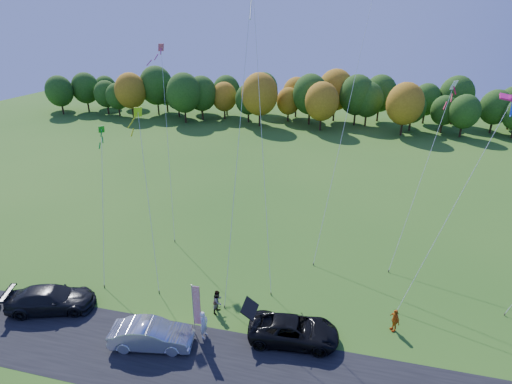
% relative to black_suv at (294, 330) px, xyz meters
% --- Properties ---
extents(ground, '(160.00, 160.00, 0.00)m').
position_rel_black_suv_xyz_m(ground, '(-4.09, 0.80, -0.79)').
color(ground, '#285B18').
extents(asphalt_strip, '(90.00, 6.00, 0.01)m').
position_rel_black_suv_xyz_m(asphalt_strip, '(-4.09, -3.20, -0.79)').
color(asphalt_strip, black).
rests_on(asphalt_strip, ground).
extents(tree_line, '(116.00, 12.00, 10.00)m').
position_rel_black_suv_xyz_m(tree_line, '(-4.09, 55.80, -0.79)').
color(tree_line, '#1E4711').
rests_on(tree_line, ground).
extents(black_suv, '(5.90, 3.12, 1.58)m').
position_rel_black_suv_xyz_m(black_suv, '(0.00, 0.00, 0.00)').
color(black_suv, black).
rests_on(black_suv, ground).
extents(silver_sedan, '(5.33, 2.66, 1.68)m').
position_rel_black_suv_xyz_m(silver_sedan, '(-8.49, -2.52, 0.05)').
color(silver_sedan, silver).
rests_on(silver_sedan, ground).
extents(dark_truck_a, '(6.34, 4.15, 1.71)m').
position_rel_black_suv_xyz_m(dark_truck_a, '(-16.92, -1.04, 0.06)').
color(dark_truck_a, black).
rests_on(dark_truck_a, ground).
extents(person_tailgate_a, '(0.57, 0.76, 1.89)m').
position_rel_black_suv_xyz_m(person_tailgate_a, '(-5.61, -0.99, 0.16)').
color(person_tailgate_a, silver).
rests_on(person_tailgate_a, ground).
extents(person_tailgate_b, '(0.81, 0.96, 1.74)m').
position_rel_black_suv_xyz_m(person_tailgate_b, '(-5.49, 1.43, 0.08)').
color(person_tailgate_b, gray).
rests_on(person_tailgate_b, ground).
extents(person_east, '(0.81, 1.03, 1.64)m').
position_rel_black_suv_xyz_m(person_east, '(6.24, 2.45, 0.03)').
color(person_east, orange).
rests_on(person_east, ground).
extents(feather_flag, '(0.52, 0.08, 3.89)m').
position_rel_black_suv_xyz_m(feather_flag, '(-6.07, -0.97, 1.58)').
color(feather_flag, '#999999').
rests_on(feather_flag, ground).
extents(kite_delta_blue, '(5.62, 10.37, 30.73)m').
position_rel_black_suv_xyz_m(kite_delta_blue, '(-4.42, 8.84, 14.17)').
color(kite_delta_blue, '#4C3F33').
rests_on(kite_delta_blue, ground).
extents(kite_parafoil_orange, '(5.70, 13.47, 28.74)m').
position_rel_black_suv_xyz_m(kite_parafoil_orange, '(2.22, 15.19, 13.39)').
color(kite_parafoil_orange, '#4C3F33').
rests_on(kite_parafoil_orange, ground).
extents(kite_delta_red, '(2.84, 9.83, 24.02)m').
position_rel_black_suv_xyz_m(kite_delta_red, '(-5.17, 8.72, 18.04)').
color(kite_delta_red, '#4C3F33').
rests_on(kite_delta_red, ground).
extents(kite_parafoil_rainbow, '(7.68, 6.69, 14.59)m').
position_rel_black_suv_xyz_m(kite_parafoil_rainbow, '(9.64, 7.37, 6.34)').
color(kite_parafoil_rainbow, '#4C3F33').
rests_on(kite_parafoil_rainbow, ground).
extents(kite_diamond_yellow, '(3.47, 5.46, 13.18)m').
position_rel_black_suv_xyz_m(kite_diamond_yellow, '(-11.87, 4.78, 5.55)').
color(kite_diamond_yellow, '#4C3F33').
rests_on(kite_diamond_yellow, ground).
extents(kite_diamond_green, '(2.77, 6.36, 11.29)m').
position_rel_black_suv_xyz_m(kite_diamond_green, '(-15.96, 4.96, 4.68)').
color(kite_diamond_green, '#4C3F33').
rests_on(kite_diamond_green, ground).
extents(kite_diamond_white, '(4.36, 7.70, 14.60)m').
position_rel_black_suv_xyz_m(kite_diamond_white, '(8.23, 12.74, 6.27)').
color(kite_diamond_white, '#4C3F33').
rests_on(kite_diamond_white, ground).
extents(kite_diamond_pink, '(3.19, 6.55, 17.11)m').
position_rel_black_suv_xyz_m(kite_diamond_pink, '(-13.75, 12.55, 7.56)').
color(kite_diamond_pink, '#4C3F33').
rests_on(kite_diamond_pink, ground).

